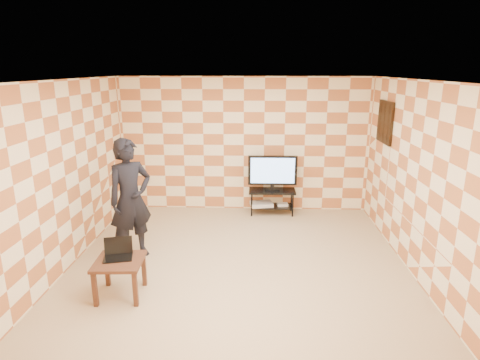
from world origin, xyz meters
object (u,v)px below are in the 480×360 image
Objects in this scene: tv at (273,171)px; person at (130,199)px; tv_stand at (272,196)px; side_table at (119,266)px.

person reaches higher than tv.
side_table is at bearing -123.47° from tv_stand.
tv_stand is 1.48× the size of side_table.
tv_stand is 0.49× the size of person.
side_table is (-2.06, -3.11, -0.48)m from tv.
tv is at bearing 56.51° from side_table.
tv reaches higher than tv_stand.
tv_stand is at bearing -0.24° from person.
tv is 0.52× the size of person.
tv_stand is 3.03m from person.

